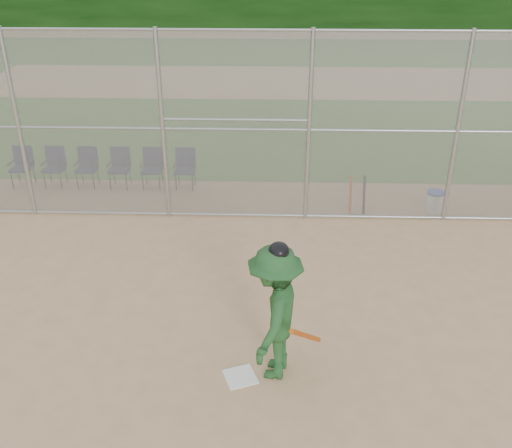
{
  "coord_description": "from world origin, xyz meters",
  "views": [
    {
      "loc": [
        0.28,
        -6.25,
        5.56
      ],
      "look_at": [
        0.0,
        2.5,
        1.1
      ],
      "focal_mm": 40.0,
      "sensor_mm": 36.0,
      "label": 1
    }
  ],
  "objects_px": {
    "home_plate": "(240,377)",
    "chair_0": "(21,168)",
    "water_cooler": "(435,201)",
    "batter_at_plate": "(275,313)"
  },
  "relations": [
    {
      "from": "home_plate",
      "to": "chair_0",
      "type": "bearing_deg",
      "value": 130.65
    },
    {
      "from": "water_cooler",
      "to": "chair_0",
      "type": "xyz_separation_m",
      "value": [
        -9.77,
        1.13,
        0.24
      ]
    },
    {
      "from": "batter_at_plate",
      "to": "chair_0",
      "type": "height_order",
      "value": "batter_at_plate"
    },
    {
      "from": "batter_at_plate",
      "to": "chair_0",
      "type": "distance_m",
      "value": 9.02
    },
    {
      "from": "home_plate",
      "to": "water_cooler",
      "type": "height_order",
      "value": "water_cooler"
    },
    {
      "from": "home_plate",
      "to": "batter_at_plate",
      "type": "bearing_deg",
      "value": 17.42
    },
    {
      "from": "batter_at_plate",
      "to": "water_cooler",
      "type": "distance_m",
      "value": 6.52
    },
    {
      "from": "chair_0",
      "to": "home_plate",
      "type": "bearing_deg",
      "value": -49.35
    },
    {
      "from": "water_cooler",
      "to": "chair_0",
      "type": "relative_size",
      "value": 0.5
    },
    {
      "from": "chair_0",
      "to": "water_cooler",
      "type": "bearing_deg",
      "value": -6.6
    }
  ]
}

